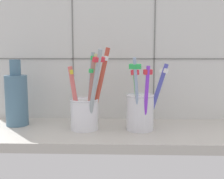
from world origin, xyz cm
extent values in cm
cube|color=#BCB7AD|center=(0.00, 0.00, 1.00)|extent=(64.00, 22.00, 2.00)
cube|color=silver|center=(0.00, 12.00, 22.50)|extent=(64.00, 2.00, 45.00)
cube|color=gray|center=(-10.67, 10.90, 22.50)|extent=(0.30, 0.20, 45.00)
cube|color=gray|center=(10.67, 10.90, 22.50)|extent=(0.30, 0.20, 45.00)
cube|color=gray|center=(0.00, 10.90, 18.05)|extent=(64.00, 0.20, 0.30)
cylinder|color=white|center=(-6.42, -0.45, 5.45)|extent=(6.40, 6.40, 6.90)
torus|color=silver|center=(-6.42, -0.45, 8.90)|extent=(6.58, 6.58, 0.50)
cylinder|color=#E76969|center=(-8.24, -1.58, 9.53)|extent=(3.23, 1.88, 14.41)
cube|color=yellow|center=(-9.03, -1.83, 15.49)|extent=(1.48, 2.59, 0.96)
cylinder|color=#C64938|center=(-2.99, 0.89, 11.60)|extent=(5.36, 2.79, 18.63)
cube|color=white|center=(-1.56, 1.40, 18.39)|extent=(1.65, 2.11, 1.22)
cylinder|color=#97A3B6|center=(-4.97, -0.37, 11.09)|extent=(2.15, 0.81, 17.45)
cube|color=green|center=(-4.42, -0.37, 18.52)|extent=(0.70, 2.45, 0.95)
cylinder|color=#A1AEB3|center=(-3.83, -3.35, 11.41)|extent=(4.59, 5.48, 18.28)
cube|color=#E5333F|center=(-2.62, -4.89, 18.29)|extent=(2.71, 2.46, 1.19)
cylinder|color=beige|center=(-4.67, -0.24, 10.92)|extent=(3.18, 1.16, 17.16)
cube|color=yellow|center=(-3.83, -0.20, 17.91)|extent=(1.06, 2.15, 1.04)
cylinder|color=#B47168|center=(-4.86, -1.10, 10.22)|extent=(2.93, 1.91, 15.75)
cube|color=green|center=(-4.28, -1.35, 15.72)|extent=(1.63, 2.31, 0.95)
cylinder|color=white|center=(6.42, -0.45, 5.99)|extent=(6.26, 6.26, 7.98)
torus|color=silver|center=(6.42, -0.45, 9.98)|extent=(6.45, 6.45, 0.50)
cylinder|color=#4B4FB4|center=(10.13, 0.91, 9.70)|extent=(6.14, 3.94, 14.96)
cube|color=white|center=(11.97, 1.90, 15.52)|extent=(1.94, 2.46, 1.19)
cylinder|color=green|center=(5.78, 2.51, 9.51)|extent=(2.37, 4.15, 14.41)
cube|color=#E5333F|center=(5.33, 3.61, 15.00)|extent=(2.11, 1.73, 1.33)
cylinder|color=#96ABCB|center=(5.48, -3.01, 10.53)|extent=(2.28, 3.70, 16.40)
cube|color=green|center=(4.99, -4.02, 16.81)|extent=(2.71, 2.00, 1.11)
cylinder|color=#8D36E3|center=(7.51, -2.96, 9.65)|extent=(1.63, 2.71, 14.60)
cube|color=#E5333F|center=(7.74, -3.62, 15.61)|extent=(2.06, 1.43, 1.11)
cylinder|color=slate|center=(-23.38, 3.30, 8.13)|extent=(5.34, 5.34, 12.26)
cylinder|color=slate|center=(-23.38, 3.30, 16.15)|extent=(2.59, 2.59, 3.77)
camera|label=1|loc=(2.18, -64.74, 19.89)|focal=46.05mm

